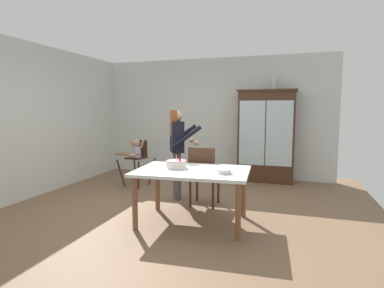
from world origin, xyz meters
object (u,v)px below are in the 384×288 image
(dining_table, at_px, (192,176))
(ceramic_vase, at_px, (274,84))
(serving_bowl, at_px, (224,171))
(dining_chair_far_side, at_px, (203,172))
(china_cabinet, at_px, (266,136))
(high_chair_with_toddler, at_px, (136,154))
(birthday_cake, at_px, (176,164))
(adult_person, at_px, (177,143))

(dining_table, bearing_deg, ceramic_vase, 72.35)
(serving_bowl, bearing_deg, ceramic_vase, 81.42)
(dining_chair_far_side, bearing_deg, china_cabinet, -110.67)
(high_chair_with_toddler, distance_m, serving_bowl, 2.77)
(china_cabinet, xyz_separation_m, dining_chair_far_side, (-0.81, -2.10, -0.43))
(ceramic_vase, distance_m, dining_chair_far_side, 2.76)
(china_cabinet, xyz_separation_m, birthday_cake, (-1.00, -2.78, -0.19))
(high_chair_with_toddler, bearing_deg, adult_person, -18.26)
(dining_table, height_order, birthday_cake, birthday_cake)
(dining_table, bearing_deg, serving_bowl, -13.91)
(ceramic_vase, distance_m, dining_table, 3.28)
(adult_person, bearing_deg, ceramic_vase, -68.53)
(china_cabinet, xyz_separation_m, ceramic_vase, (0.14, 0.00, 1.09))
(adult_person, bearing_deg, dining_table, -178.80)
(ceramic_vase, height_order, serving_bowl, ceramic_vase)
(dining_chair_far_side, bearing_deg, high_chair_with_toddler, -28.66)
(china_cabinet, distance_m, birthday_cake, 2.96)
(ceramic_vase, height_order, high_chair_with_toddler, ceramic_vase)
(high_chair_with_toddler, relative_size, adult_person, 0.62)
(china_cabinet, distance_m, dining_chair_far_side, 2.29)
(dining_chair_far_side, bearing_deg, dining_table, 94.48)
(ceramic_vase, height_order, dining_chair_far_side, ceramic_vase)
(ceramic_vase, xyz_separation_m, high_chair_with_toddler, (-2.59, -1.19, -1.42))
(ceramic_vase, xyz_separation_m, dining_chair_far_side, (-0.95, -2.10, -1.52))
(high_chair_with_toddler, bearing_deg, china_cabinet, 36.15)
(adult_person, relative_size, dining_table, 0.99)
(dining_table, bearing_deg, high_chair_with_toddler, 136.07)
(ceramic_vase, relative_size, birthday_cake, 0.96)
(china_cabinet, relative_size, serving_bowl, 10.86)
(china_cabinet, bearing_deg, birthday_cake, -109.81)
(china_cabinet, relative_size, ceramic_vase, 7.24)
(high_chair_with_toddler, bearing_deg, dining_table, -33.51)
(adult_person, distance_m, dining_chair_far_side, 0.75)
(dining_chair_far_side, bearing_deg, birthday_cake, 74.62)
(china_cabinet, distance_m, ceramic_vase, 1.10)
(birthday_cake, bearing_deg, serving_bowl, -12.18)
(high_chair_with_toddler, distance_m, adult_person, 1.30)
(china_cabinet, relative_size, birthday_cake, 6.98)
(ceramic_vase, height_order, birthday_cake, ceramic_vase)
(serving_bowl, bearing_deg, dining_chair_far_side, 121.30)
(adult_person, relative_size, birthday_cake, 5.47)
(ceramic_vase, height_order, adult_person, ceramic_vase)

